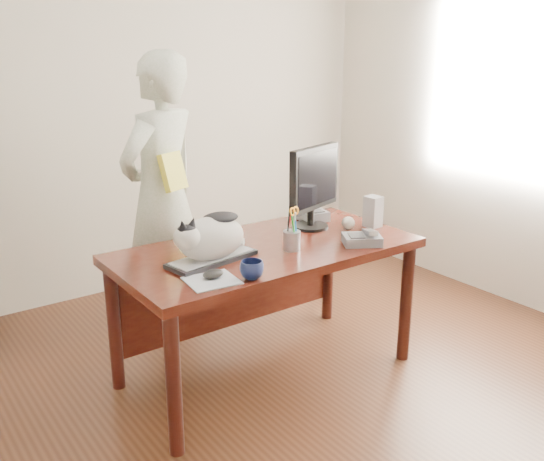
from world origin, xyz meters
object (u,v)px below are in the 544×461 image
Objects in this scene: phone at (363,239)px; baseball at (348,223)px; monitor at (314,183)px; mouse at (213,274)px; pen_cup at (292,238)px; keyboard at (212,259)px; desk at (258,268)px; cat at (209,237)px; calculator at (310,214)px; coffee_mug at (252,270)px; person at (162,195)px; speaker at (373,211)px; book_stack at (215,232)px.

phone is 0.27m from baseball.
phone is (0.03, -0.38, -0.24)m from monitor.
pen_cup is at bearing 18.16° from mouse.
monitor is 0.45m from pen_cup.
desk is at bearing 7.35° from keyboard.
monitor is 6.38× the size of baseball.
cat is (-0.01, -0.00, 0.12)m from keyboard.
keyboard is 2.11× the size of pen_cup.
phone reaches higher than keyboard.
mouse is 1.10m from calculator.
calculator is (0.11, 0.16, -0.24)m from monitor.
calculator is at bearing 41.26° from pen_cup.
person is at bearing 82.93° from coffee_mug.
monitor reaches higher than desk.
keyboard is 1.99× the size of phone.
pen_cup is 0.49m from baseball.
speaker is at bearing 109.45° from person.
keyboard is 0.37m from book_stack.
coffee_mug is 0.61× the size of speaker.
pen_cup reaches higher than speaker.
cat is 1.92× the size of book_stack.
mouse is 0.18m from coffee_mug.
desk is 3.36× the size of monitor.
desk is at bearing 172.79° from phone.
baseball is at bearing 19.40° from coffee_mug.
baseball is (0.56, -0.11, 0.19)m from desk.
cat is at bearing 174.39° from speaker.
mouse is at bearing -175.83° from speaker.
baseball is at bearing 17.82° from mouse.
cat is at bearing 98.58° from coffee_mug.
keyboard is at bearing 173.25° from monitor.
pen_cup is 1.05m from person.
calculator is (0.08, 0.53, 0.00)m from phone.
phone is (0.90, -0.04, 0.01)m from mouse.
calculator is (-0.20, 0.33, -0.06)m from speaker.
monitor reaches higher than phone.
keyboard is at bearing -179.78° from baseball.
monitor is 0.97m from mouse.
monitor is at bearing 103.15° from person.
cat reaches higher than keyboard.
coffee_mug is at bearing -165.69° from monitor.
monitor is at bearing 0.61° from cat.
phone is at bearing 4.91° from coffee_mug.
coffee_mug is (-0.32, -0.41, 0.19)m from desk.
baseball reaches higher than mouse.
pen_cup is 0.46m from book_stack.
calculator is at bearing 38.44° from monitor.
keyboard is at bearing 55.80° from person.
calculator is 0.14× the size of person.
mouse is at bearing -126.46° from cat.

